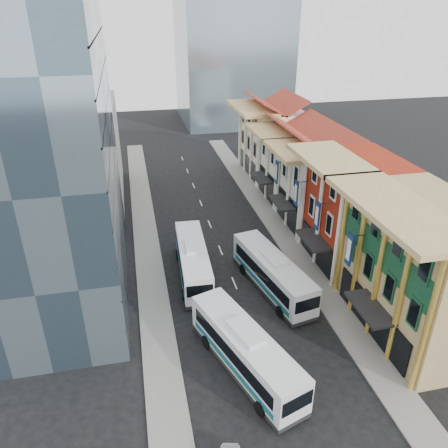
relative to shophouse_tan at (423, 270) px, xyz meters
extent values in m
plane|color=black|center=(-14.00, -5.00, -6.00)|extent=(200.00, 200.00, 0.00)
cube|color=slate|center=(-5.50, 17.00, -5.92)|extent=(3.00, 90.00, 0.15)
cube|color=slate|center=(-22.50, 17.00, -5.92)|extent=(3.00, 90.00, 0.15)
cube|color=tan|center=(0.00, 0.00, 0.00)|extent=(8.00, 14.00, 12.00)
cube|color=maroon|center=(0.00, 12.00, 0.00)|extent=(8.00, 10.00, 12.00)
cube|color=white|center=(0.00, 21.50, -1.00)|extent=(8.00, 9.00, 10.00)
cube|color=white|center=(0.00, 30.50, -1.00)|extent=(8.00, 9.00, 10.00)
cube|color=white|center=(0.00, 41.00, -0.50)|extent=(8.00, 12.00, 11.00)
cube|color=#445A6C|center=(-31.00, 14.00, 9.00)|extent=(12.00, 26.00, 30.00)
cube|color=gray|center=(-30.00, 37.00, 1.00)|extent=(10.00, 18.00, 14.00)
camera|label=1|loc=(-23.19, -26.88, 20.33)|focal=35.00mm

